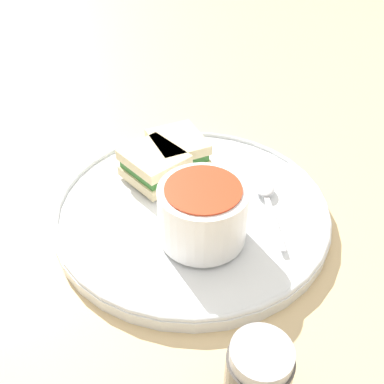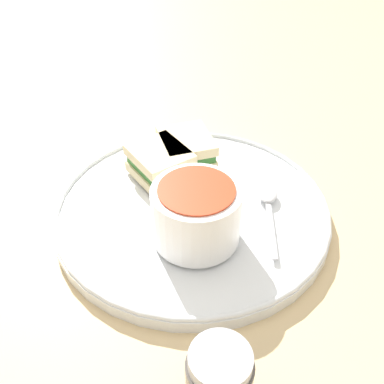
{
  "view_description": "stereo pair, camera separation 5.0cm",
  "coord_description": "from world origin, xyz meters",
  "px_view_note": "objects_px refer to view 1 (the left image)",
  "views": [
    {
      "loc": [
        0.39,
        -0.08,
        0.36
      ],
      "look_at": [
        0.0,
        0.0,
        0.04
      ],
      "focal_mm": 42.0,
      "sensor_mm": 36.0,
      "label": 1
    },
    {
      "loc": [
        0.4,
        -0.03,
        0.36
      ],
      "look_at": [
        0.0,
        0.0,
        0.04
      ],
      "focal_mm": 42.0,
      "sensor_mm": 36.0,
      "label": 2
    }
  ],
  "objects_px": {
    "sandwich_half_far": "(154,165)",
    "salt_shaker": "(252,382)",
    "soup_bowl": "(207,212)",
    "sandwich_half_near": "(181,149)",
    "spoon": "(266,193)"
  },
  "relations": [
    {
      "from": "spoon",
      "to": "sandwich_half_near",
      "type": "relative_size",
      "value": 1.44
    },
    {
      "from": "soup_bowl",
      "to": "spoon",
      "type": "xyz_separation_m",
      "value": [
        -0.05,
        0.08,
        -0.03
      ]
    },
    {
      "from": "sandwich_half_far",
      "to": "salt_shaker",
      "type": "bearing_deg",
      "value": 6.05
    },
    {
      "from": "sandwich_half_near",
      "to": "sandwich_half_far",
      "type": "xyz_separation_m",
      "value": [
        0.03,
        -0.04,
        0.0
      ]
    },
    {
      "from": "spoon",
      "to": "sandwich_half_far",
      "type": "distance_m",
      "value": 0.14
    },
    {
      "from": "soup_bowl",
      "to": "spoon",
      "type": "bearing_deg",
      "value": 120.58
    },
    {
      "from": "soup_bowl",
      "to": "sandwich_half_near",
      "type": "height_order",
      "value": "soup_bowl"
    },
    {
      "from": "sandwich_half_far",
      "to": "salt_shaker",
      "type": "relative_size",
      "value": 1.13
    },
    {
      "from": "soup_bowl",
      "to": "salt_shaker",
      "type": "xyz_separation_m",
      "value": [
        0.18,
        -0.01,
        -0.01
      ]
    },
    {
      "from": "soup_bowl",
      "to": "sandwich_half_far",
      "type": "bearing_deg",
      "value": -160.61
    },
    {
      "from": "soup_bowl",
      "to": "sandwich_half_near",
      "type": "distance_m",
      "value": 0.14
    },
    {
      "from": "sandwich_half_near",
      "to": "sandwich_half_far",
      "type": "height_order",
      "value": "same"
    },
    {
      "from": "soup_bowl",
      "to": "sandwich_half_near",
      "type": "bearing_deg",
      "value": -179.92
    },
    {
      "from": "soup_bowl",
      "to": "salt_shaker",
      "type": "bearing_deg",
      "value": -2.71
    },
    {
      "from": "sandwich_half_near",
      "to": "sandwich_half_far",
      "type": "distance_m",
      "value": 0.05
    }
  ]
}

